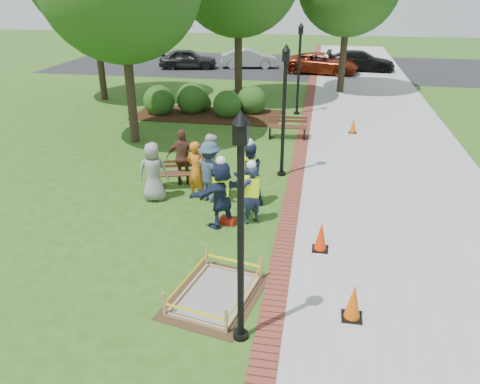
% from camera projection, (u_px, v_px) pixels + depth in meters
% --- Properties ---
extents(ground, '(100.00, 100.00, 0.00)m').
position_uv_depth(ground, '(212.00, 247.00, 11.49)').
color(ground, '#285116').
rests_on(ground, ground).
extents(sidewalk, '(6.00, 60.00, 0.02)m').
position_uv_depth(sidewalk, '(381.00, 136.00, 19.66)').
color(sidewalk, '#9E9E99').
rests_on(sidewalk, ground).
extents(brick_edging, '(0.50, 60.00, 0.03)m').
position_uv_depth(brick_edging, '(304.00, 132.00, 20.17)').
color(brick_edging, maroon).
rests_on(brick_edging, ground).
extents(mulch_bed, '(7.00, 3.00, 0.05)m').
position_uv_depth(mulch_bed, '(208.00, 115.00, 22.71)').
color(mulch_bed, '#381E0F').
rests_on(mulch_bed, ground).
extents(parking_lot, '(36.00, 12.00, 0.01)m').
position_uv_depth(parking_lot, '(292.00, 66.00, 35.70)').
color(parking_lot, black).
rests_on(parking_lot, ground).
extents(wet_concrete_pad, '(2.14, 2.60, 0.55)m').
position_uv_depth(wet_concrete_pad, '(216.00, 287.00, 9.62)').
color(wet_concrete_pad, '#47331E').
rests_on(wet_concrete_pad, ground).
extents(bench_near, '(1.61, 0.92, 0.83)m').
position_uv_depth(bench_near, '(179.00, 179.00, 14.74)').
color(bench_near, brown).
rests_on(bench_near, ground).
extents(bench_far, '(1.65, 0.63, 0.88)m').
position_uv_depth(bench_far, '(287.00, 132.00, 19.30)').
color(bench_far, '#51321B').
rests_on(bench_far, ground).
extents(cone_front, '(0.39, 0.39, 0.78)m').
position_uv_depth(cone_front, '(353.00, 303.00, 8.92)').
color(cone_front, black).
rests_on(cone_front, ground).
extents(cone_back, '(0.38, 0.38, 0.76)m').
position_uv_depth(cone_back, '(321.00, 237.00, 11.22)').
color(cone_back, black).
rests_on(cone_back, ground).
extents(cone_far, '(0.34, 0.34, 0.67)m').
position_uv_depth(cone_far, '(353.00, 126.00, 19.94)').
color(cone_far, black).
rests_on(cone_far, ground).
extents(toolbox, '(0.45, 0.32, 0.20)m').
position_uv_depth(toolbox, '(228.00, 221.00, 12.55)').
color(toolbox, '#A01A0C').
rests_on(toolbox, ground).
extents(lamp_near, '(0.28, 0.28, 4.26)m').
position_uv_depth(lamp_near, '(241.00, 218.00, 7.57)').
color(lamp_near, black).
rests_on(lamp_near, ground).
extents(lamp_mid, '(0.28, 0.28, 4.26)m').
position_uv_depth(lamp_mid, '(284.00, 102.00, 14.75)').
color(lamp_mid, black).
rests_on(lamp_mid, ground).
extents(lamp_far, '(0.28, 0.28, 4.26)m').
position_uv_depth(lamp_far, '(299.00, 62.00, 21.92)').
color(lamp_far, black).
rests_on(lamp_far, ground).
extents(shrub_a, '(1.51, 1.51, 1.51)m').
position_uv_depth(shrub_a, '(160.00, 114.00, 22.98)').
color(shrub_a, '#1D3F12').
rests_on(shrub_a, ground).
extents(shrub_b, '(1.58, 1.58, 1.58)m').
position_uv_depth(shrub_b, '(193.00, 112.00, 23.29)').
color(shrub_b, '#1D3F12').
rests_on(shrub_b, ground).
extents(shrub_c, '(1.35, 1.35, 1.35)m').
position_uv_depth(shrub_c, '(227.00, 117.00, 22.52)').
color(shrub_c, '#1D3F12').
rests_on(shrub_c, ground).
extents(shrub_d, '(1.45, 1.45, 1.45)m').
position_uv_depth(shrub_d, '(251.00, 113.00, 23.14)').
color(shrub_d, '#1D3F12').
rests_on(shrub_d, ground).
extents(shrub_e, '(0.87, 0.87, 0.87)m').
position_uv_depth(shrub_e, '(203.00, 110.00, 23.61)').
color(shrub_e, '#1D3F12').
rests_on(shrub_e, ground).
extents(casual_person_a, '(0.63, 0.47, 1.77)m').
position_uv_depth(casual_person_a, '(153.00, 172.00, 13.64)').
color(casual_person_a, gray).
rests_on(casual_person_a, ground).
extents(casual_person_b, '(0.67, 0.56, 1.79)m').
position_uv_depth(casual_person_b, '(196.00, 170.00, 13.72)').
color(casual_person_b, '#C96517').
rests_on(casual_person_b, ground).
extents(casual_person_c, '(0.68, 0.67, 1.81)m').
position_uv_depth(casual_person_c, '(211.00, 163.00, 14.28)').
color(casual_person_c, silver).
rests_on(casual_person_c, ground).
extents(casual_person_d, '(0.65, 0.49, 1.82)m').
position_uv_depth(casual_person_d, '(183.00, 158.00, 14.67)').
color(casual_person_d, brown).
rests_on(casual_person_d, ground).
extents(casual_person_e, '(0.69, 0.60, 1.83)m').
position_uv_depth(casual_person_e, '(210.00, 172.00, 13.57)').
color(casual_person_e, '#35435D').
rests_on(casual_person_e, ground).
extents(hivis_worker_a, '(0.68, 0.67, 1.96)m').
position_uv_depth(hivis_worker_a, '(221.00, 192.00, 12.14)').
color(hivis_worker_a, '#1C1D4B').
rests_on(hivis_worker_a, ground).
extents(hivis_worker_b, '(0.61, 0.61, 1.79)m').
position_uv_depth(hivis_worker_b, '(251.00, 192.00, 12.32)').
color(hivis_worker_b, '#18293E').
rests_on(hivis_worker_b, ground).
extents(hivis_worker_c, '(0.71, 0.62, 2.02)m').
position_uv_depth(hivis_worker_c, '(249.00, 173.00, 13.28)').
color(hivis_worker_c, '#171B3D').
rests_on(hivis_worker_c, ground).
extents(parked_car_a, '(2.94, 5.09, 1.56)m').
position_uv_depth(parked_car_a, '(188.00, 69.00, 34.77)').
color(parked_car_a, '#232426').
rests_on(parked_car_a, ground).
extents(parked_car_b, '(2.73, 4.84, 1.49)m').
position_uv_depth(parked_car_b, '(249.00, 68.00, 35.04)').
color(parked_car_b, '#B0AFB5').
rests_on(parked_car_b, ground).
extents(parked_car_c, '(2.81, 5.02, 1.55)m').
position_uv_depth(parked_car_c, '(321.00, 74.00, 32.92)').
color(parked_car_c, maroon).
rests_on(parked_car_c, ground).
extents(parked_car_d, '(2.22, 4.76, 1.53)m').
position_uv_depth(parked_car_d, '(359.00, 71.00, 33.94)').
color(parked_car_d, black).
rests_on(parked_car_d, ground).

